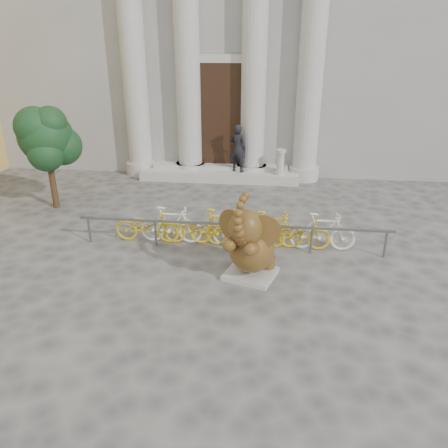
# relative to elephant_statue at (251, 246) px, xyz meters

# --- Properties ---
(ground) EXTENTS (80.00, 80.00, 0.00)m
(ground) POSITION_rel_elephant_statue_xyz_m (-1.61, -2.07, -0.78)
(ground) COLOR #474442
(ground) RESTS_ON ground
(classical_building) EXTENTS (22.00, 10.70, 12.00)m
(classical_building) POSITION_rel_elephant_statue_xyz_m (-1.61, 12.87, 5.20)
(classical_building) COLOR gray
(classical_building) RESTS_ON ground
(entrance_steps) EXTENTS (6.00, 1.20, 0.36)m
(entrance_steps) POSITION_rel_elephant_statue_xyz_m (-1.61, 7.33, -0.60)
(entrance_steps) COLOR #A8A59E
(entrance_steps) RESTS_ON ground
(elephant_statue) EXTENTS (1.43, 1.71, 2.15)m
(elephant_statue) POSITION_rel_elephant_statue_xyz_m (0.00, 0.00, 0.00)
(elephant_statue) COLOR #A8A59E
(elephant_statue) RESTS_ON ground
(bike_rack) EXTENTS (8.00, 0.53, 1.00)m
(bike_rack) POSITION_rel_elephant_statue_xyz_m (-0.56, 1.59, -0.28)
(bike_rack) COLOR slate
(bike_rack) RESTS_ON ground
(tree) EXTENTS (1.85, 1.69, 3.21)m
(tree) POSITION_rel_elephant_statue_xyz_m (-6.43, 3.71, 1.46)
(tree) COLOR #332114
(tree) RESTS_ON ground
(pedestrian) EXTENTS (0.76, 0.64, 1.77)m
(pedestrian) POSITION_rel_elephant_statue_xyz_m (-0.91, 7.23, 0.46)
(pedestrian) COLOR black
(pedestrian) RESTS_ON entrance_steps
(balustrade_post) EXTENTS (0.38, 0.38, 0.93)m
(balustrade_post) POSITION_rel_elephant_statue_xyz_m (0.68, 7.03, 0.00)
(balustrade_post) COLOR #A8A59E
(balustrade_post) RESTS_ON entrance_steps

